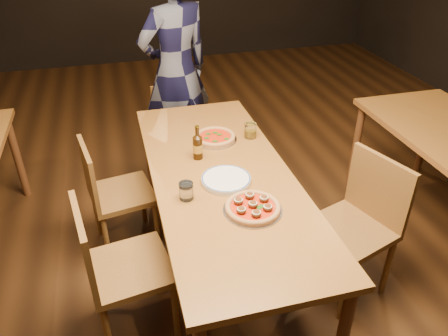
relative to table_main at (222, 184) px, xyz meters
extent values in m
plane|color=black|center=(0.00, 0.00, -0.68)|extent=(9.00, 9.00, 0.00)
cube|color=brown|center=(0.00, 0.00, 0.05)|extent=(0.80, 2.00, 0.04)
cylinder|color=brown|center=(-0.34, 0.94, -0.32)|extent=(0.06, 0.06, 0.71)
cylinder|color=brown|center=(0.34, 0.94, -0.32)|extent=(0.06, 0.06, 0.71)
cylinder|color=brown|center=(-1.36, 1.24, -0.32)|extent=(0.06, 0.06, 0.71)
cylinder|color=brown|center=(1.36, 0.74, -0.32)|extent=(0.06, 0.06, 0.71)
cylinder|color=brown|center=(2.04, 0.74, -0.32)|extent=(0.06, 0.06, 0.71)
cylinder|color=#B7B7BF|center=(0.07, -0.38, 0.07)|extent=(0.31, 0.31, 0.01)
cylinder|color=tan|center=(0.07, -0.38, 0.09)|extent=(0.28, 0.28, 0.02)
torus|color=tan|center=(0.07, -0.38, 0.09)|extent=(0.29, 0.29, 0.03)
cylinder|color=#9C1A09|center=(0.07, -0.38, 0.09)|extent=(0.23, 0.23, 0.00)
cylinder|color=#B7B7BF|center=(0.06, 0.42, 0.07)|extent=(0.29, 0.29, 0.01)
cylinder|color=tan|center=(0.06, 0.42, 0.09)|extent=(0.26, 0.26, 0.02)
torus|color=tan|center=(0.06, 0.42, 0.09)|extent=(0.27, 0.27, 0.03)
cylinder|color=#9C1A09|center=(0.06, 0.42, 0.10)|extent=(0.20, 0.20, 0.00)
cylinder|color=white|center=(0.00, -0.09, 0.09)|extent=(0.28, 0.28, 0.03)
cylinder|color=black|center=(-0.10, 0.21, 0.14)|extent=(0.06, 0.06, 0.14)
cylinder|color=black|center=(-0.10, 0.21, 0.25)|extent=(0.02, 0.02, 0.07)
cylinder|color=#BE8D2D|center=(-0.10, 0.21, 0.14)|extent=(0.06, 0.06, 0.05)
cylinder|color=white|center=(-0.24, -0.19, 0.12)|extent=(0.08, 0.08, 0.10)
cylinder|color=#986E11|center=(0.30, 0.39, 0.12)|extent=(0.08, 0.08, 0.10)
imported|color=black|center=(-0.03, 1.38, 0.22)|extent=(0.77, 0.65, 1.80)
camera|label=1|loc=(-0.54, -2.07, 1.45)|focal=35.00mm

